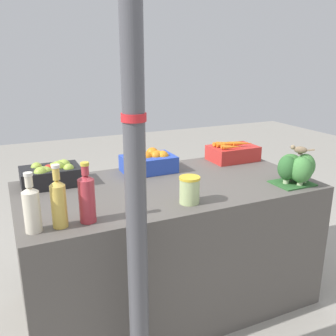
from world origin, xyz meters
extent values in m
plane|color=gray|center=(0.00, 0.00, 0.00)|extent=(10.00, 10.00, 0.00)
cube|color=#56514C|center=(0.00, 0.00, 0.38)|extent=(1.68, 0.86, 0.77)
cylinder|color=#4C4C51|center=(-0.41, -0.60, 1.16)|extent=(0.08, 0.08, 2.31)
cylinder|color=red|center=(-0.41, -0.60, 1.27)|extent=(0.09, 0.09, 0.03)
cube|color=black|center=(-0.61, 0.28, 0.82)|extent=(0.33, 0.22, 0.10)
sphere|color=#9EBC42|center=(-0.53, 0.31, 0.86)|extent=(0.07, 0.07, 0.07)
sphere|color=#9EBC42|center=(-0.54, 0.32, 0.87)|extent=(0.06, 0.06, 0.06)
sphere|color=#9EBC42|center=(-0.65, 0.23, 0.86)|extent=(0.06, 0.06, 0.06)
sphere|color=#9EBC42|center=(-0.59, 0.26, 0.87)|extent=(0.07, 0.07, 0.07)
sphere|color=red|center=(-0.62, 0.26, 0.86)|extent=(0.07, 0.07, 0.07)
sphere|color=#9EBC42|center=(-0.57, 0.27, 0.87)|extent=(0.08, 0.08, 0.08)
sphere|color=#9EBC42|center=(-0.54, 0.30, 0.86)|extent=(0.06, 0.06, 0.06)
sphere|color=#9EBC42|center=(-0.67, 0.22, 0.86)|extent=(0.08, 0.08, 0.08)
sphere|color=#9EBC42|center=(-0.52, 0.22, 0.87)|extent=(0.06, 0.06, 0.06)
sphere|color=#9EBC42|center=(-0.64, 0.23, 0.86)|extent=(0.07, 0.07, 0.07)
sphere|color=#9EBC42|center=(-0.68, 0.33, 0.86)|extent=(0.07, 0.07, 0.07)
cube|color=#2847B7|center=(-0.01, 0.28, 0.82)|extent=(0.33, 0.22, 0.10)
sphere|color=orange|center=(0.05, 0.27, 0.86)|extent=(0.09, 0.09, 0.09)
sphere|color=orange|center=(-0.03, 0.28, 0.86)|extent=(0.08, 0.08, 0.08)
sphere|color=orange|center=(0.04, 0.33, 0.87)|extent=(0.08, 0.08, 0.08)
sphere|color=orange|center=(0.08, 0.25, 0.86)|extent=(0.08, 0.08, 0.08)
sphere|color=orange|center=(0.04, 0.26, 0.87)|extent=(0.07, 0.07, 0.07)
sphere|color=orange|center=(-0.10, 0.24, 0.86)|extent=(0.08, 0.08, 0.08)
cube|color=red|center=(0.63, 0.28, 0.82)|extent=(0.33, 0.22, 0.10)
cone|color=orange|center=(0.58, 0.31, 0.89)|extent=(0.15, 0.06, 0.02)
cone|color=orange|center=(0.62, 0.34, 0.88)|extent=(0.17, 0.07, 0.03)
cone|color=orange|center=(0.57, 0.32, 0.89)|extent=(0.15, 0.04, 0.03)
cone|color=orange|center=(0.68, 0.30, 0.89)|extent=(0.14, 0.06, 0.03)
cone|color=orange|center=(0.68, 0.24, 0.89)|extent=(0.14, 0.07, 0.03)
cone|color=orange|center=(0.56, 0.21, 0.89)|extent=(0.13, 0.05, 0.03)
cone|color=orange|center=(0.58, 0.20, 0.89)|extent=(0.14, 0.05, 0.02)
cone|color=orange|center=(0.62, 0.27, 0.89)|extent=(0.15, 0.06, 0.03)
cone|color=orange|center=(0.58, 0.28, 0.89)|extent=(0.15, 0.05, 0.03)
cone|color=orange|center=(0.58, 0.32, 0.89)|extent=(0.15, 0.07, 0.03)
cube|color=#2D602D|center=(0.66, -0.29, 0.77)|extent=(0.22, 0.18, 0.01)
ellipsoid|color=#427F3D|center=(0.72, -0.32, 0.87)|extent=(0.11, 0.11, 0.14)
cylinder|color=#B2C693|center=(0.72, -0.32, 0.79)|extent=(0.03, 0.03, 0.02)
ellipsoid|color=#387033|center=(0.67, -0.25, 0.86)|extent=(0.14, 0.14, 0.14)
cylinder|color=#B2C693|center=(0.67, -0.25, 0.79)|extent=(0.03, 0.03, 0.02)
ellipsoid|color=#427F3D|center=(0.67, -0.34, 0.87)|extent=(0.13, 0.13, 0.15)
cylinder|color=#B2C693|center=(0.67, -0.34, 0.79)|extent=(0.03, 0.03, 0.02)
ellipsoid|color=#2D602D|center=(0.62, -0.29, 0.87)|extent=(0.11, 0.11, 0.14)
cylinder|color=#B2C693|center=(0.62, -0.29, 0.79)|extent=(0.03, 0.03, 0.02)
ellipsoid|color=#387033|center=(0.72, -0.30, 0.86)|extent=(0.11, 0.11, 0.13)
cylinder|color=#B2C693|center=(0.72, -0.30, 0.79)|extent=(0.03, 0.03, 0.02)
cylinder|color=beige|center=(-0.77, -0.30, 0.86)|extent=(0.07, 0.07, 0.18)
cone|color=beige|center=(-0.77, -0.30, 0.96)|extent=(0.07, 0.07, 0.02)
cylinder|color=beige|center=(-0.77, -0.30, 0.99)|extent=(0.03, 0.03, 0.05)
cylinder|color=silver|center=(-0.77, -0.30, 1.02)|extent=(0.04, 0.04, 0.01)
cylinder|color=gold|center=(-0.66, -0.30, 0.86)|extent=(0.07, 0.07, 0.19)
cone|color=gold|center=(-0.66, -0.30, 0.97)|extent=(0.07, 0.07, 0.03)
cylinder|color=gold|center=(-0.66, -0.30, 1.01)|extent=(0.03, 0.03, 0.05)
cylinder|color=silver|center=(-0.66, -0.30, 1.04)|extent=(0.03, 0.03, 0.01)
cylinder|color=#B2333D|center=(-0.53, -0.30, 0.87)|extent=(0.07, 0.07, 0.20)
cone|color=#B2333D|center=(-0.53, -0.30, 0.98)|extent=(0.07, 0.07, 0.02)
cylinder|color=#B2333D|center=(-0.53, -0.30, 1.01)|extent=(0.03, 0.03, 0.04)
cylinder|color=gold|center=(-0.53, -0.30, 1.04)|extent=(0.04, 0.04, 0.01)
cylinder|color=#B2C684|center=(-0.02, -0.30, 0.83)|extent=(0.10, 0.10, 0.13)
cylinder|color=gold|center=(-0.02, -0.30, 0.90)|extent=(0.11, 0.11, 0.01)
cube|color=#4C3D2D|center=(0.68, -0.31, 0.95)|extent=(0.02, 0.02, 0.01)
ellipsoid|color=#7A664C|center=(0.68, -0.31, 0.97)|extent=(0.08, 0.08, 0.04)
sphere|color=#897556|center=(0.65, -0.28, 0.98)|extent=(0.03, 0.03, 0.03)
cone|color=#4C3D28|center=(0.64, -0.27, 0.98)|extent=(0.02, 0.02, 0.01)
cube|color=#7A664C|center=(0.72, -0.35, 0.98)|extent=(0.04, 0.04, 0.01)
camera|label=1|loc=(-0.85, -1.85, 1.49)|focal=40.00mm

